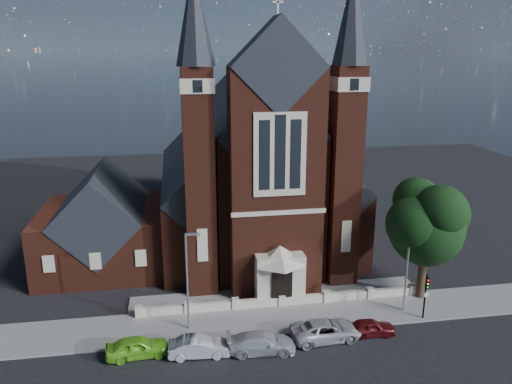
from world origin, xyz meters
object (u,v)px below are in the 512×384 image
at_px(street_tree, 430,225).
at_px(car_white_suv, 326,330).
at_px(street_lamp_left, 188,276).
at_px(street_lamp_right, 409,261).
at_px(car_lime_van, 137,347).
at_px(car_silver_b, 261,343).
at_px(traffic_signal, 426,291).
at_px(church, 252,170).
at_px(parish_hall, 103,228).
at_px(car_silver_a, 199,347).
at_px(car_dark_red, 371,327).

xyz_separation_m(street_tree, car_white_suv, (-10.33, -4.74, -6.20)).
height_order(street_lamp_left, car_white_suv, street_lamp_left).
xyz_separation_m(street_lamp_right, car_lime_van, (-21.87, -3.00, -3.84)).
relative_size(street_lamp_left, car_silver_b, 1.60).
bearing_deg(traffic_signal, street_tree, 64.05).
xyz_separation_m(church, car_silver_b, (-2.91, -22.85, -7.45)).
height_order(street_lamp_left, car_silver_b, street_lamp_left).
xyz_separation_m(parish_hall, street_lamp_left, (8.09, -14.00, 0.59)).
relative_size(car_silver_a, car_dark_red, 1.16).
xyz_separation_m(street_lamp_right, car_dark_red, (-4.24, -3.05, -3.95)).
bearing_deg(car_silver_b, traffic_signal, -75.33).
height_order(church, street_lamp_left, church).
relative_size(car_silver_a, car_white_suv, 0.81).
bearing_deg(car_silver_a, car_dark_red, -84.53).
height_order(street_tree, car_silver_b, street_tree).
relative_size(street_lamp_right, car_dark_red, 2.13).
xyz_separation_m(street_lamp_left, car_silver_a, (0.51, -3.66, -3.88)).
bearing_deg(parish_hall, car_silver_b, -53.83).
xyz_separation_m(street_tree, car_silver_a, (-20.00, -5.36, -6.24)).
height_order(church, car_dark_red, church).
bearing_deg(street_tree, car_dark_red, -144.82).
height_order(parish_hall, car_white_suv, parish_hall).
distance_m(car_silver_a, car_white_suv, 9.68).
bearing_deg(car_white_suv, church, 2.44).
bearing_deg(street_lamp_left, street_lamp_right, 0.00).
bearing_deg(car_lime_van, car_silver_a, -103.80).
bearing_deg(street_lamp_left, church, 67.34).
bearing_deg(car_silver_a, car_silver_b, -90.38).
xyz_separation_m(church, car_lime_van, (-11.77, -21.94, -7.43)).
distance_m(street_lamp_right, traffic_signal, 2.71).
bearing_deg(parish_hall, street_lamp_right, -28.22).
bearing_deg(car_silver_b, street_lamp_right, -68.12).
bearing_deg(car_lime_van, parish_hall, 8.67).
height_order(parish_hall, car_dark_red, parish_hall).
xyz_separation_m(parish_hall, traffic_signal, (27.00, -15.57, -1.43)).
bearing_deg(car_dark_red, car_silver_a, 94.94).
relative_size(car_silver_b, car_white_suv, 0.93).
bearing_deg(traffic_signal, car_dark_red, -164.02).
relative_size(car_white_suv, car_dark_red, 1.44).
distance_m(street_tree, traffic_signal, 5.70).
bearing_deg(traffic_signal, car_silver_b, -170.47).
xyz_separation_m(church, car_silver_a, (-7.40, -22.60, -7.46)).
relative_size(parish_hall, street_lamp_left, 1.51).
distance_m(street_lamp_right, car_white_suv, 9.23).
xyz_separation_m(parish_hall, car_silver_b, (13.09, -17.91, -3.28)).
bearing_deg(street_lamp_left, traffic_signal, -4.76).
xyz_separation_m(car_silver_b, car_white_suv, (5.17, 0.88, 0.02)).
bearing_deg(street_lamp_right, car_white_suv, -158.85).
xyz_separation_m(church, car_white_suv, (2.27, -21.97, -7.43)).
relative_size(parish_hall, car_silver_a, 2.78).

